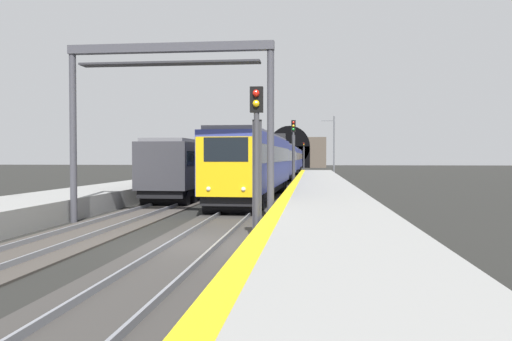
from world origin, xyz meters
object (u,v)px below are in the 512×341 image
object	(u,v)px
train_adjacent_platform	(240,162)
catenary_mast_far	(334,146)
train_main_approaching	(282,160)
overhead_signal_gantry	(170,89)
railway_signal_far	(304,154)
railway_signal_near	(257,153)
railway_signal_mid	(293,147)

from	to	relation	value
train_adjacent_platform	catenary_mast_far	xyz separation A→B (m)	(15.42, -10.98, 2.12)
train_adjacent_platform	catenary_mast_far	size ratio (longest dim) A/B	7.12
train_main_approaching	overhead_signal_gantry	bearing A→B (deg)	-1.60
train_adjacent_platform	catenary_mast_far	bearing A→B (deg)	-35.05
railway_signal_far	overhead_signal_gantry	world-z (taller)	overhead_signal_gantry
railway_signal_near	overhead_signal_gantry	distance (m)	7.14
railway_signal_mid	catenary_mast_far	xyz separation A→B (m)	(26.23, -4.64, 0.70)
overhead_signal_gantry	catenary_mast_far	size ratio (longest dim) A/B	1.01
train_main_approaching	railway_signal_far	bearing A→B (deg)	179.21
railway_signal_far	catenary_mast_far	bearing A→B (deg)	8.01
railway_signal_near	overhead_signal_gantry	bearing A→B (deg)	-141.83
railway_signal_mid	railway_signal_far	world-z (taller)	railway_signal_mid
train_adjacent_platform	overhead_signal_gantry	distance (m)	36.21
railway_signal_far	railway_signal_near	bearing A→B (deg)	0.00
railway_signal_near	catenary_mast_far	xyz separation A→B (m)	(56.62, -4.64, 1.46)
railway_signal_mid	railway_signal_far	bearing A→B (deg)	-180.00
train_adjacent_platform	railway_signal_near	world-z (taller)	railway_signal_near
railway_signal_mid	train_adjacent_platform	bearing A→B (deg)	-149.60
railway_signal_near	catenary_mast_far	size ratio (longest dim) A/B	0.57
catenary_mast_far	train_adjacent_platform	bearing A→B (deg)	144.54
railway_signal_mid	train_main_approaching	bearing A→B (deg)	-172.84
train_adjacent_platform	railway_signal_far	bearing A→B (deg)	-7.05
railway_signal_mid	catenary_mast_far	distance (m)	26.65
train_adjacent_platform	railway_signal_far	distance (m)	48.85
train_main_approaching	catenary_mast_far	distance (m)	13.29
train_adjacent_platform	railway_signal_mid	size ratio (longest dim) A/B	9.96
train_adjacent_platform	railway_signal_mid	world-z (taller)	railway_signal_mid
overhead_signal_gantry	train_adjacent_platform	bearing A→B (deg)	3.56
train_adjacent_platform	railway_signal_near	bearing A→B (deg)	-170.84
train_main_approaching	railway_signal_mid	bearing A→B (deg)	8.77
railway_signal_mid	overhead_signal_gantry	world-z (taller)	overhead_signal_gantry
train_main_approaching	overhead_signal_gantry	xyz separation A→B (m)	(-39.97, 2.24, 3.10)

